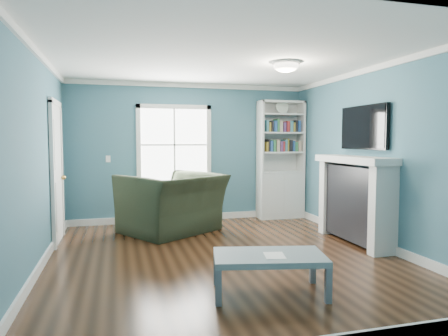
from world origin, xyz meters
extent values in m
plane|color=black|center=(0.00, 0.00, 0.00)|extent=(5.00, 5.00, 0.00)
plane|color=#3A6D80|center=(0.00, 2.50, 1.30)|extent=(4.50, 0.00, 4.50)
plane|color=#3A6D80|center=(0.00, -2.50, 1.30)|extent=(4.50, 0.00, 4.50)
plane|color=#3A6D80|center=(-2.25, 0.00, 1.30)|extent=(0.00, 5.00, 5.00)
plane|color=#3A6D80|center=(2.25, 0.00, 1.30)|extent=(0.00, 5.00, 5.00)
plane|color=white|center=(0.00, 0.00, 2.60)|extent=(5.00, 5.00, 0.00)
cube|color=white|center=(0.00, 2.48, 0.06)|extent=(4.50, 0.03, 0.12)
cube|color=white|center=(-2.23, 0.00, 0.06)|extent=(0.03, 5.00, 0.12)
cube|color=white|center=(2.23, 0.00, 0.06)|extent=(0.03, 5.00, 0.12)
cube|color=white|center=(0.00, 2.48, 2.56)|extent=(4.50, 0.04, 0.08)
cube|color=white|center=(-2.23, 0.00, 2.56)|extent=(0.04, 5.00, 0.08)
cube|color=white|center=(2.23, 0.00, 2.56)|extent=(0.04, 5.00, 0.08)
cube|color=white|center=(-0.30, 2.50, 1.45)|extent=(1.24, 0.01, 1.34)
cube|color=white|center=(-0.96, 2.48, 1.45)|extent=(0.08, 0.06, 1.50)
cube|color=white|center=(0.36, 2.48, 1.45)|extent=(0.08, 0.06, 1.50)
cube|color=white|center=(-0.30, 2.48, 0.74)|extent=(1.40, 0.06, 0.08)
cube|color=white|center=(-0.30, 2.48, 2.16)|extent=(1.40, 0.06, 0.08)
cube|color=white|center=(-0.30, 2.48, 1.45)|extent=(1.24, 0.03, 0.03)
cube|color=white|center=(-0.30, 2.48, 1.45)|extent=(0.03, 0.03, 1.34)
cube|color=silver|center=(1.77, 2.30, 0.45)|extent=(0.90, 0.35, 0.90)
cube|color=silver|center=(1.34, 2.30, 1.60)|extent=(0.04, 0.35, 1.40)
cube|color=silver|center=(2.20, 2.30, 1.60)|extent=(0.04, 0.35, 1.40)
cube|color=silver|center=(1.77, 2.46, 1.60)|extent=(0.90, 0.02, 1.40)
cube|color=silver|center=(1.77, 2.30, 2.28)|extent=(0.90, 0.35, 0.04)
cube|color=silver|center=(1.77, 2.30, 0.92)|extent=(0.84, 0.33, 0.03)
cube|color=silver|center=(1.77, 2.30, 1.30)|extent=(0.84, 0.33, 0.03)
cube|color=silver|center=(1.77, 2.30, 1.68)|extent=(0.84, 0.33, 0.03)
cube|color=silver|center=(1.77, 2.30, 2.04)|extent=(0.84, 0.33, 0.03)
cube|color=olive|center=(1.77, 2.28, 1.43)|extent=(0.70, 0.25, 0.22)
cube|color=black|center=(1.77, 2.28, 1.81)|extent=(0.70, 0.25, 0.22)
cylinder|color=beige|center=(1.77, 2.25, 2.19)|extent=(0.26, 0.06, 0.26)
cube|color=black|center=(2.09, 0.20, 0.60)|extent=(0.30, 1.20, 1.10)
cube|color=black|center=(2.07, 0.20, 0.40)|extent=(0.22, 0.65, 0.70)
cube|color=silver|center=(2.07, -0.47, 0.60)|extent=(0.36, 0.16, 1.20)
cube|color=silver|center=(2.07, 0.87, 0.60)|extent=(0.36, 0.16, 1.20)
cube|color=silver|center=(2.05, 0.20, 1.25)|extent=(0.44, 1.58, 0.10)
cube|color=black|center=(2.20, 0.20, 1.72)|extent=(0.06, 1.10, 0.65)
cube|color=silver|center=(-2.23, 1.40, 1.02)|extent=(0.04, 0.80, 2.05)
cube|color=white|center=(-2.22, 0.95, 1.02)|extent=(0.05, 0.08, 2.13)
cube|color=white|center=(-2.22, 1.85, 1.02)|extent=(0.05, 0.08, 2.13)
cube|color=white|center=(-2.22, 1.40, 2.09)|extent=(0.05, 0.98, 0.08)
sphere|color=#BF8C3F|center=(-2.17, 1.70, 0.95)|extent=(0.07, 0.07, 0.07)
ellipsoid|color=white|center=(0.90, 0.10, 2.54)|extent=(0.34, 0.34, 0.15)
cylinder|color=white|center=(0.90, 0.10, 2.58)|extent=(0.38, 0.38, 0.03)
cube|color=white|center=(-1.50, 2.48, 1.20)|extent=(0.08, 0.01, 0.12)
imported|color=black|center=(-0.46, 1.60, 0.65)|extent=(1.78, 1.64, 1.31)
cube|color=#545C65|center=(-0.45, -1.49, 0.17)|extent=(0.07, 0.07, 0.34)
cube|color=#545C65|center=(0.56, -1.70, 0.17)|extent=(0.07, 0.07, 0.34)
cube|color=#545C65|center=(-0.34, -0.96, 0.17)|extent=(0.07, 0.07, 0.34)
cube|color=#545C65|center=(0.67, -1.18, 0.17)|extent=(0.07, 0.07, 0.34)
cube|color=slate|center=(0.11, -1.33, 0.37)|extent=(1.20, 0.82, 0.06)
cube|color=white|center=(0.14, -1.39, 0.40)|extent=(0.24, 0.28, 0.00)
camera|label=1|loc=(-1.34, -5.00, 1.54)|focal=32.00mm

